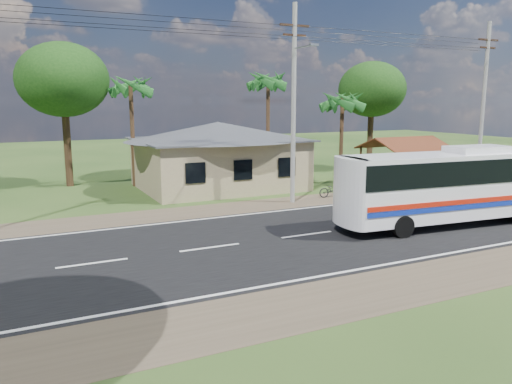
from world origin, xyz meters
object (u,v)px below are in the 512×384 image
waiting_shed (404,146)px  person (372,188)px  coach_bus (460,180)px  motorcycle (333,190)px

waiting_shed → person: size_ratio=3.46×
waiting_shed → coach_bus: (-5.52, -9.88, -0.63)m
coach_bus → person: (0.07, 6.37, -1.35)m
waiting_shed → person: waiting_shed is taller
coach_bus → person: coach_bus is taller
coach_bus → motorcycle: coach_bus is taller
motorcycle → person: bearing=-129.3°
waiting_shed → coach_bus: 11.33m
waiting_shed → motorcycle: waiting_shed is taller
coach_bus → waiting_shed: bearing=66.0°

